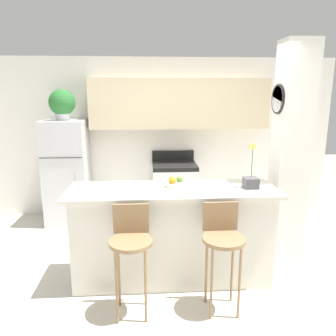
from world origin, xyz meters
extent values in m
plane|color=beige|center=(0.00, 0.00, 0.00)|extent=(14.00, 14.00, 0.00)
cube|color=white|center=(0.00, 2.12, 1.27)|extent=(5.60, 0.06, 2.55)
cube|color=beige|center=(0.26, 1.93, 1.83)|extent=(2.78, 0.32, 0.77)
cube|color=silver|center=(0.17, 1.95, 1.54)|extent=(0.61, 0.28, 0.12)
cube|color=white|center=(1.34, 0.25, 1.27)|extent=(0.36, 0.32, 2.55)
cylinder|color=black|center=(1.15, 0.25, 1.93)|extent=(0.02, 0.31, 0.31)
cylinder|color=white|center=(1.14, 0.25, 1.93)|extent=(0.01, 0.28, 0.28)
cube|color=silver|center=(0.00, 0.00, 0.50)|extent=(2.06, 0.57, 0.99)
cube|color=beige|center=(0.00, 0.00, 1.01)|extent=(2.18, 0.69, 0.04)
cube|color=silver|center=(-1.50, 1.76, 0.54)|extent=(0.63, 0.61, 1.09)
cube|color=silver|center=(-1.50, 1.76, 1.35)|extent=(0.63, 0.61, 0.51)
cube|color=#333333|center=(-1.50, 1.45, 1.09)|extent=(0.60, 0.01, 0.01)
cylinder|color=#B2B2B7|center=(-1.30, 1.44, 0.60)|extent=(0.02, 0.02, 0.60)
cube|color=white|center=(0.17, 1.76, 0.43)|extent=(0.69, 0.63, 0.85)
cube|color=black|center=(0.17, 1.76, 0.88)|extent=(0.69, 0.63, 0.06)
cube|color=black|center=(0.17, 2.05, 0.99)|extent=(0.69, 0.04, 0.16)
cube|color=black|center=(0.17, 1.44, 0.47)|extent=(0.41, 0.01, 0.27)
cylinder|color=olive|center=(-0.42, -0.57, 0.72)|extent=(0.39, 0.39, 0.03)
cube|color=olive|center=(-0.42, -0.41, 0.87)|extent=(0.33, 0.02, 0.28)
cylinder|color=olive|center=(-0.54, -0.70, 0.35)|extent=(0.02, 0.02, 0.70)
cylinder|color=olive|center=(-0.29, -0.70, 0.35)|extent=(0.02, 0.02, 0.70)
cylinder|color=olive|center=(-0.54, -0.45, 0.35)|extent=(0.02, 0.02, 0.70)
cylinder|color=olive|center=(-0.29, -0.45, 0.35)|extent=(0.02, 0.02, 0.70)
cylinder|color=olive|center=(0.42, -0.57, 0.72)|extent=(0.39, 0.39, 0.03)
cube|color=olive|center=(0.42, -0.41, 0.87)|extent=(0.33, 0.02, 0.28)
cylinder|color=olive|center=(0.29, -0.70, 0.35)|extent=(0.02, 0.02, 0.70)
cylinder|color=olive|center=(0.54, -0.70, 0.35)|extent=(0.02, 0.02, 0.70)
cylinder|color=olive|center=(0.29, -0.45, 0.35)|extent=(0.02, 0.02, 0.70)
cylinder|color=olive|center=(0.54, -0.45, 0.35)|extent=(0.02, 0.02, 0.70)
cylinder|color=silver|center=(-1.50, 1.76, 1.66)|extent=(0.20, 0.20, 0.12)
sphere|color=#286B2D|center=(-1.50, 1.76, 1.86)|extent=(0.39, 0.39, 0.39)
cube|color=#4C4C51|center=(0.82, -0.03, 1.08)|extent=(0.14, 0.14, 0.11)
cylinder|color=#386633|center=(0.82, -0.03, 1.30)|extent=(0.01, 0.01, 0.31)
sphere|color=#DBCC4C|center=(0.82, -0.03, 1.47)|extent=(0.07, 0.07, 0.07)
cylinder|color=silver|center=(0.03, 0.08, 1.05)|extent=(0.22, 0.22, 0.05)
sphere|color=#4C7F2D|center=(0.08, 0.08, 1.10)|extent=(0.07, 0.07, 0.07)
sphere|color=red|center=(0.00, 0.11, 1.10)|extent=(0.06, 0.06, 0.06)
sphere|color=orange|center=(0.00, 0.04, 1.11)|extent=(0.08, 0.08, 0.08)
camera|label=1|loc=(-0.26, -3.25, 2.00)|focal=35.00mm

